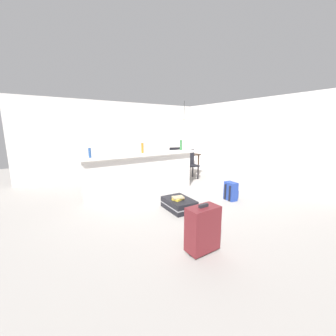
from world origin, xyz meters
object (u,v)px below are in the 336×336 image
object	(u,v)px
book_stack	(178,198)
pendant_lamp	(184,117)
dining_chair_near_partition	(190,163)
bottle_green	(181,145)
bottle_blue	(90,153)
backpack_blue	(231,191)
dining_table	(181,157)
suitcase_upright_maroon	(203,229)
dining_chair_far_side	(174,158)
suitcase_flat_black	(179,204)
bottle_amber	(142,148)

from	to	relation	value
book_stack	pendant_lamp	bearing A→B (deg)	50.18
dining_chair_near_partition	bottle_green	bearing A→B (deg)	-144.55
bottle_green	bottle_blue	bearing A→B (deg)	-178.01
bottle_green	dining_chair_near_partition	size ratio (longest dim) A/B	0.31
pendant_lamp	backpack_blue	bearing A→B (deg)	-103.99
dining_table	bottle_green	bearing A→B (deg)	-128.17
bottle_green	suitcase_upright_maroon	distance (m)	3.26
dining_chair_far_side	suitcase_flat_black	distance (m)	3.62
bottle_amber	bottle_green	bearing A→B (deg)	-0.93
bottle_amber	pendant_lamp	world-z (taller)	pendant_lamp
bottle_blue	dining_chair_near_partition	distance (m)	3.40
dining_table	suitcase_flat_black	size ratio (longest dim) A/B	1.30
dining_chair_far_side	suitcase_flat_black	xyz separation A→B (m)	(-1.99, -3.00, -0.41)
book_stack	dining_table	bearing A→B (deg)	51.52
bottle_blue	bottle_amber	xyz separation A→B (m)	(1.27, 0.10, 0.02)
dining_table	dining_chair_far_side	size ratio (longest dim) A/B	1.18
pendant_lamp	book_stack	size ratio (longest dim) A/B	2.45
dining_table	book_stack	bearing A→B (deg)	-128.48
suitcase_flat_black	bottle_green	bearing A→B (deg)	51.84
dining_table	pendant_lamp	bearing A→B (deg)	-66.07
dining_table	book_stack	xyz separation A→B (m)	(-1.98, -2.49, -0.39)
dining_chair_near_partition	book_stack	distance (m)	2.77
book_stack	bottle_green	bearing A→B (deg)	51.27
bottle_amber	bottle_green	size ratio (longest dim) A/B	0.86
pendant_lamp	book_stack	distance (m)	3.59
dining_chair_near_partition	pendant_lamp	distance (m)	1.54
dining_table	dining_chair_far_side	bearing A→B (deg)	84.48
suitcase_flat_black	dining_chair_near_partition	bearing A→B (deg)	45.67
bottle_blue	dining_chair_far_side	size ratio (longest dim) A/B	0.22
dining_table	pendant_lamp	xyz separation A→B (m)	(0.03, -0.08, 1.34)
book_stack	dining_chair_near_partition	bearing A→B (deg)	45.40
pendant_lamp	book_stack	world-z (taller)	pendant_lamp
suitcase_flat_black	dining_chair_far_side	bearing A→B (deg)	56.39
dining_chair_far_side	pendant_lamp	size ratio (longest dim) A/B	1.47
bottle_amber	book_stack	bearing A→B (deg)	-86.96
bottle_green	book_stack	size ratio (longest dim) A/B	1.10
bottle_blue	bottle_green	distance (m)	2.43
bottle_amber	bottle_blue	bearing A→B (deg)	-175.33
dining_chair_far_side	suitcase_flat_black	size ratio (longest dim) A/B	1.10
dining_table	pendant_lamp	distance (m)	1.34
dining_chair_far_side	suitcase_upright_maroon	world-z (taller)	dining_chair_far_side
bottle_green	backpack_blue	bearing A→B (deg)	-80.09
pendant_lamp	book_stack	bearing A→B (deg)	-129.82
dining_chair_far_side	backpack_blue	distance (m)	3.30
backpack_blue	dining_chair_near_partition	bearing A→B (deg)	75.19
pendant_lamp	suitcase_flat_black	size ratio (longest dim) A/B	0.75
bottle_amber	backpack_blue	world-z (taller)	bottle_amber
bottle_blue	dining_chair_near_partition	size ratio (longest dim) A/B	0.22
bottle_amber	dining_table	bearing A→B (deg)	28.39
bottle_amber	pendant_lamp	bearing A→B (deg)	26.35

